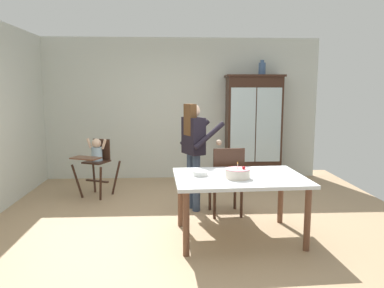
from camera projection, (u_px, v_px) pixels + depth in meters
ground_plane at (186, 225)px, 4.76m from camera, size 6.24×6.24×0.00m
wall_back at (181, 109)px, 7.16m from camera, size 5.32×0.06×2.70m
china_cabinet at (253, 128)px, 7.02m from camera, size 1.08×0.48×2.00m
ceramic_vase at (262, 68)px, 6.87m from camera, size 0.13×0.13×0.27m
high_chair_with_toddler at (96, 157)px, 5.96m from camera, size 0.76×0.83×0.95m
adult_person at (194, 143)px, 5.25m from camera, size 0.65×0.64×1.53m
dining_table at (239, 183)px, 4.27m from camera, size 1.53×1.11×0.74m
birthday_cake at (237, 173)px, 4.15m from camera, size 0.28×0.28×0.19m
serving_bowl at (200, 173)px, 4.28m from camera, size 0.18×0.18×0.05m
dining_chair_far_side at (227, 177)px, 5.01m from camera, size 0.47×0.47×0.96m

